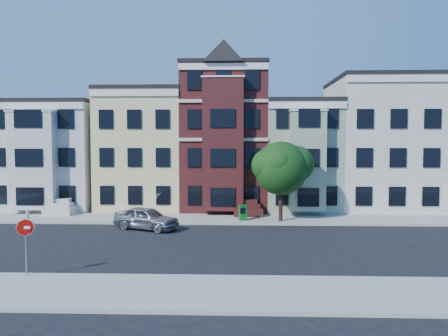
{
  "coord_description": "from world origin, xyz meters",
  "views": [
    {
      "loc": [
        1.25,
        -24.13,
        5.7
      ],
      "look_at": [
        0.32,
        2.39,
        4.2
      ],
      "focal_mm": 35.0,
      "sensor_mm": 36.0,
      "label": 1
    }
  ],
  "objects_px": {
    "newspaper_box": "(243,212)",
    "parked_car": "(146,218)",
    "fire_hydrant": "(28,216)",
    "stop_sign": "(26,243)",
    "street_tree": "(281,172)"
  },
  "relations": [
    {
      "from": "fire_hydrant",
      "to": "stop_sign",
      "type": "distance_m",
      "value": 14.12
    },
    {
      "from": "parked_car",
      "to": "newspaper_box",
      "type": "height_order",
      "value": "parked_car"
    },
    {
      "from": "fire_hydrant",
      "to": "stop_sign",
      "type": "xyz_separation_m",
      "value": [
        6.18,
        -12.66,
        1.03
      ]
    },
    {
      "from": "street_tree",
      "to": "parked_car",
      "type": "height_order",
      "value": "street_tree"
    },
    {
      "from": "street_tree",
      "to": "newspaper_box",
      "type": "distance_m",
      "value": 4.01
    },
    {
      "from": "parked_car",
      "to": "fire_hydrant",
      "type": "height_order",
      "value": "parked_car"
    },
    {
      "from": "newspaper_box",
      "to": "parked_car",
      "type": "bearing_deg",
      "value": -174.58
    },
    {
      "from": "newspaper_box",
      "to": "fire_hydrant",
      "type": "height_order",
      "value": "newspaper_box"
    },
    {
      "from": "street_tree",
      "to": "stop_sign",
      "type": "distance_m",
      "value": 18.02
    },
    {
      "from": "newspaper_box",
      "to": "stop_sign",
      "type": "bearing_deg",
      "value": -142.59
    },
    {
      "from": "newspaper_box",
      "to": "fire_hydrant",
      "type": "distance_m",
      "value": 15.41
    },
    {
      "from": "street_tree",
      "to": "stop_sign",
      "type": "height_order",
      "value": "street_tree"
    },
    {
      "from": "parked_car",
      "to": "newspaper_box",
      "type": "distance_m",
      "value": 6.99
    },
    {
      "from": "stop_sign",
      "to": "street_tree",
      "type": "bearing_deg",
      "value": 43.01
    },
    {
      "from": "fire_hydrant",
      "to": "stop_sign",
      "type": "height_order",
      "value": "stop_sign"
    }
  ]
}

